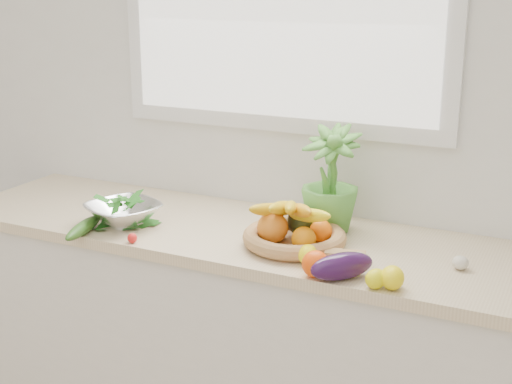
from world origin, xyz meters
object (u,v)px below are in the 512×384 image
at_px(eggplant, 342,266).
at_px(cucumber, 83,228).
at_px(potted_herb, 330,178).
at_px(colander_with_spinach, 123,208).
at_px(fruit_basket, 293,231).
at_px(apple, 274,231).

xyz_separation_m(eggplant, cucumber, (-0.93, -0.02, -0.02)).
height_order(potted_herb, colander_with_spinach, potted_herb).
distance_m(eggplant, cucumber, 0.93).
distance_m(eggplant, fruit_basket, 0.30).
xyz_separation_m(potted_herb, fruit_basket, (-0.06, -0.18, -0.14)).
height_order(apple, colander_with_spinach, colander_with_spinach).
bearing_deg(eggplant, fruit_basket, 140.72).
height_order(eggplant, fruit_basket, fruit_basket).
height_order(eggplant, cucumber, eggplant).
bearing_deg(fruit_basket, cucumber, -163.24).
bearing_deg(colander_with_spinach, fruit_basket, 7.28).
bearing_deg(apple, fruit_basket, -4.88).
distance_m(apple, eggplant, 0.37).
xyz_separation_m(fruit_basket, colander_with_spinach, (-0.62, -0.08, 0.01)).
xyz_separation_m(eggplant, fruit_basket, (-0.23, 0.19, 0.01)).
relative_size(apple, eggplant, 0.36).
xyz_separation_m(cucumber, potted_herb, (0.75, 0.39, 0.17)).
relative_size(eggplant, fruit_basket, 0.46).
bearing_deg(colander_with_spinach, potted_herb, 21.15).
xyz_separation_m(eggplant, potted_herb, (-0.18, 0.37, 0.15)).
bearing_deg(cucumber, eggplant, 1.11).
relative_size(potted_herb, fruit_basket, 0.83).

